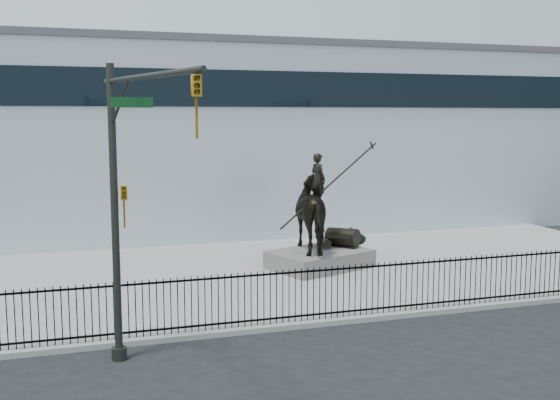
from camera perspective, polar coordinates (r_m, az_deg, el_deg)
name	(u,v)px	position (r m, az deg, el deg)	size (l,w,h in m)	color
ground	(387,333)	(18.21, 9.27, -11.38)	(120.00, 120.00, 0.00)	black
plaza	(301,272)	(24.39, 1.82, -6.27)	(30.00, 12.00, 0.15)	gray
building	(223,140)	(36.25, -4.98, 5.25)	(44.00, 14.00, 9.00)	white
picket_fence	(367,289)	(19.02, 7.62, -7.69)	(22.10, 0.10, 1.50)	black
statue_plinth	(320,259)	(24.66, 3.48, -5.15)	(3.52, 2.42, 0.66)	#5D5A55
equestrian_statue	(321,214)	(24.39, 3.63, -1.20)	(4.28, 3.43, 3.83)	black
traffic_signal_left	(128,197)	(14.89, -13.11, 0.27)	(1.52, 4.84, 7.00)	black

